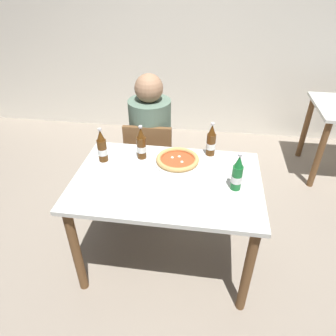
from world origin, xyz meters
The scene contains 11 objects.
ground_plane centered at (0.00, 0.00, 0.00)m, with size 8.00×8.00×0.00m, color gray.
back_wall_tiled centered at (0.00, 2.20, 1.30)m, with size 7.00×0.10×2.60m, color silver.
dining_table_main centered at (0.00, 0.00, 0.64)m, with size 1.20×0.80×0.75m.
chair_behind_table centered at (-0.23, 0.61, 0.48)m, with size 0.42×0.42×0.85m.
diner_seated centered at (-0.24, 0.66, 0.58)m, with size 0.34×0.34×1.21m.
pizza_margherita_near centered at (0.04, 0.20, 0.77)m, with size 0.32×0.32×0.04m.
beer_bottle_left centered at (-0.21, 0.23, 0.85)m, with size 0.07×0.07×0.25m.
beer_bottle_center centered at (0.26, 0.34, 0.85)m, with size 0.07×0.07×0.25m.
beer_bottle_right centered at (0.43, -0.04, 0.85)m, with size 0.07×0.07×0.25m.
beer_bottle_extra centered at (-0.47, 0.15, 0.85)m, with size 0.07×0.07×0.25m.
napkin_with_cutlery centered at (-0.20, -0.02, 0.75)m, with size 0.20×0.20×0.01m.
Camera 1 is at (0.24, -1.57, 1.92)m, focal length 33.07 mm.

